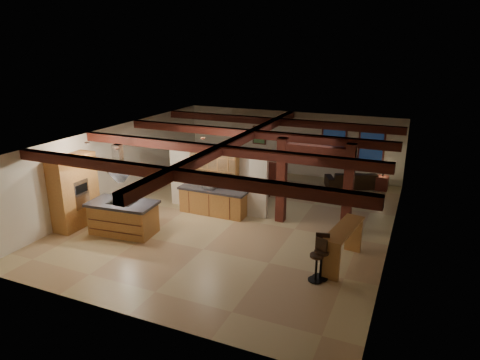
% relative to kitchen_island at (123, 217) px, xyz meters
% --- Properties ---
extents(ground, '(12.00, 12.00, 0.00)m').
position_rel_kitchen_island_xyz_m(ground, '(2.88, 2.45, -0.53)').
color(ground, tan).
rests_on(ground, ground).
extents(room_walls, '(12.00, 12.00, 12.00)m').
position_rel_kitchen_island_xyz_m(room_walls, '(2.88, 2.45, 1.25)').
color(room_walls, beige).
rests_on(room_walls, ground).
extents(ceiling_beams, '(10.00, 12.00, 0.28)m').
position_rel_kitchen_island_xyz_m(ceiling_beams, '(2.88, 2.45, 2.23)').
color(ceiling_beams, '#39120E').
rests_on(ceiling_beams, room_walls).
extents(timber_posts, '(2.50, 0.30, 2.90)m').
position_rel_kitchen_island_xyz_m(timber_posts, '(5.38, 2.95, 1.23)').
color(timber_posts, '#39120E').
rests_on(timber_posts, ground).
extents(partition_wall, '(3.80, 0.18, 2.20)m').
position_rel_kitchen_island_xyz_m(partition_wall, '(1.88, 2.95, 0.57)').
color(partition_wall, beige).
rests_on(partition_wall, ground).
extents(pantry_cabinet, '(0.67, 1.60, 2.40)m').
position_rel_kitchen_island_xyz_m(pantry_cabinet, '(-1.79, -0.15, 0.67)').
color(pantry_cabinet, '#A97C36').
rests_on(pantry_cabinet, ground).
extents(back_counter, '(2.50, 0.66, 0.94)m').
position_rel_kitchen_island_xyz_m(back_counter, '(1.88, 2.56, -0.06)').
color(back_counter, '#A97C36').
rests_on(back_counter, ground).
extents(upper_display_cabinet, '(1.80, 0.36, 0.95)m').
position_rel_kitchen_island_xyz_m(upper_display_cabinet, '(1.88, 2.77, 1.32)').
color(upper_display_cabinet, '#A97C36').
rests_on(upper_display_cabinet, partition_wall).
extents(range_hood, '(1.10, 1.10, 1.40)m').
position_rel_kitchen_island_xyz_m(range_hood, '(0.00, 0.00, 1.25)').
color(range_hood, silver).
rests_on(range_hood, room_walls).
extents(back_windows, '(2.70, 0.07, 1.70)m').
position_rel_kitchen_island_xyz_m(back_windows, '(5.68, 8.39, 0.97)').
color(back_windows, '#39120E').
rests_on(back_windows, room_walls).
extents(framed_art, '(0.65, 0.05, 0.85)m').
position_rel_kitchen_island_xyz_m(framed_art, '(1.38, 8.39, 1.17)').
color(framed_art, '#39120E').
rests_on(framed_art, room_walls).
extents(recessed_cans, '(3.16, 2.46, 0.03)m').
position_rel_kitchen_island_xyz_m(recessed_cans, '(0.35, 0.52, 2.34)').
color(recessed_cans, silver).
rests_on(recessed_cans, room_walls).
extents(kitchen_island, '(2.23, 1.33, 1.06)m').
position_rel_kitchen_island_xyz_m(kitchen_island, '(0.00, 0.00, 0.00)').
color(kitchen_island, '#A97C36').
rests_on(kitchen_island, ground).
extents(dining_table, '(1.97, 1.54, 0.61)m').
position_rel_kitchen_island_xyz_m(dining_table, '(2.24, 4.94, -0.23)').
color(dining_table, '#371B0D').
rests_on(dining_table, ground).
extents(sofa, '(2.47, 1.78, 0.67)m').
position_rel_kitchen_island_xyz_m(sofa, '(5.97, 7.60, -0.20)').
color(sofa, black).
rests_on(sofa, ground).
extents(microwave, '(0.50, 0.39, 0.24)m').
position_rel_kitchen_island_xyz_m(microwave, '(1.77, 2.56, 0.53)').
color(microwave, '#BCBBC0').
rests_on(microwave, back_counter).
extents(bar_counter, '(0.81, 2.14, 1.09)m').
position_rel_kitchen_island_xyz_m(bar_counter, '(6.80, 0.73, 0.20)').
color(bar_counter, '#A97C36').
rests_on(bar_counter, ground).
extents(side_table, '(0.49, 0.49, 0.59)m').
position_rel_kitchen_island_xyz_m(side_table, '(7.11, 7.71, -0.24)').
color(side_table, '#39120E').
rests_on(side_table, ground).
extents(table_lamp, '(0.28, 0.28, 0.33)m').
position_rel_kitchen_island_xyz_m(table_lamp, '(7.11, 7.71, 0.29)').
color(table_lamp, black).
rests_on(table_lamp, side_table).
extents(bar_stool_a, '(0.42, 0.44, 1.20)m').
position_rel_kitchen_island_xyz_m(bar_stool_a, '(6.42, -0.22, 0.08)').
color(bar_stool_a, black).
rests_on(bar_stool_a, ground).
extents(bar_stool_b, '(0.42, 0.43, 1.13)m').
position_rel_kitchen_island_xyz_m(bar_stool_b, '(6.37, -0.37, 0.04)').
color(bar_stool_b, black).
rests_on(bar_stool_b, ground).
extents(dining_chairs, '(2.01, 2.01, 1.31)m').
position_rel_kitchen_island_xyz_m(dining_chairs, '(2.24, 4.94, 0.13)').
color(dining_chairs, '#39120E').
rests_on(dining_chairs, ground).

